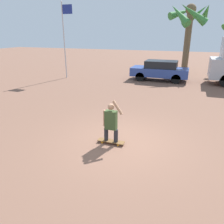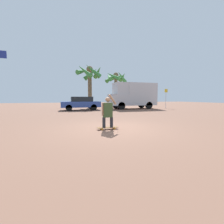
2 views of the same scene
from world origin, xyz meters
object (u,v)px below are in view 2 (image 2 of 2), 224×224
at_px(skateboard, 108,128).
at_px(parked_car_blue, 81,103).
at_px(camper_van, 133,95).
at_px(palm_tree_near_van, 116,79).
at_px(person_skateboarder, 108,111).
at_px(palm_tree_center_background, 90,75).
at_px(street_sign, 166,96).

distance_m(skateboard, parked_car_blue, 11.05).
bearing_deg(parked_car_blue, camper_van, 2.06).
bearing_deg(parked_car_blue, palm_tree_near_van, 40.27).
bearing_deg(person_skateboarder, skateboard, 0.00).
bearing_deg(palm_tree_center_background, street_sign, -25.00).
height_order(camper_van, parked_car_blue, camper_van).
bearing_deg(skateboard, street_sign, 43.42).
distance_m(camper_van, palm_tree_near_van, 5.44).
xyz_separation_m(skateboard, camper_van, (6.72, 11.26, 1.70)).
bearing_deg(person_skateboarder, camper_van, 59.17).
bearing_deg(street_sign, camper_van, 170.38).
distance_m(parked_car_blue, street_sign, 11.12).
distance_m(skateboard, street_sign, 15.38).
height_order(palm_tree_near_van, street_sign, palm_tree_near_van).
height_order(skateboard, street_sign, street_sign).
distance_m(skateboard, person_skateboarder, 0.75).
bearing_deg(street_sign, person_skateboarder, -136.58).
bearing_deg(palm_tree_center_background, skateboard, -96.70).
bearing_deg(palm_tree_center_background, person_skateboarder, -96.70).
distance_m(person_skateboarder, street_sign, 15.32).
distance_m(skateboard, camper_van, 13.22).
height_order(skateboard, camper_van, camper_van).
bearing_deg(parked_car_blue, street_sign, -2.61).
relative_size(parked_car_blue, palm_tree_center_background, 0.73).
bearing_deg(person_skateboarder, parked_car_blue, 89.81).
xyz_separation_m(palm_tree_near_van, palm_tree_center_background, (-4.21, -1.15, 0.30)).
distance_m(skateboard, palm_tree_center_background, 15.64).
distance_m(skateboard, palm_tree_near_van, 17.61).
distance_m(camper_van, street_sign, 4.46).
relative_size(person_skateboarder, camper_van, 0.24).
height_order(person_skateboarder, palm_tree_center_background, palm_tree_center_background).
relative_size(camper_van, palm_tree_center_background, 1.01).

